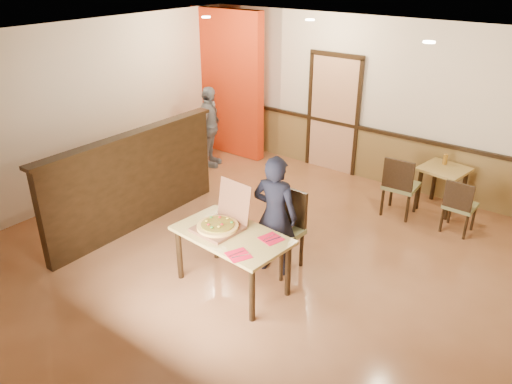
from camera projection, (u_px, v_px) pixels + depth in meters
floor at (253, 264)px, 6.57m from camera, size 7.00×7.00×0.00m
ceiling at (252, 45)px, 5.36m from camera, size 7.00×7.00×0.00m
wall_back at (377, 103)px, 8.48m from camera, size 7.00×0.00×7.00m
wall_left at (76, 114)px, 7.87m from camera, size 0.00×7.00×7.00m
wainscot_back at (371, 155)px, 8.87m from camera, size 7.00×0.04×0.90m
chair_rail_back at (373, 130)px, 8.65m from camera, size 7.00×0.06×0.06m
back_door at (333, 115)px, 9.04m from camera, size 0.90×0.06×2.10m
booth_partition at (134, 180)px, 7.19m from camera, size 0.20×3.10×1.44m
red_accent_panel at (228, 84)px, 9.70m from camera, size 1.60×0.20×2.78m
spot_a at (206, 17)px, 7.91m from camera, size 0.14×0.14×0.02m
spot_b at (310, 20)px, 7.60m from camera, size 0.14×0.14×0.02m
spot_c at (429, 42)px, 5.68m from camera, size 0.14×0.14×0.02m
main_table at (232, 242)px, 5.87m from camera, size 1.44×0.90×0.74m
diner_chair at (283, 226)px, 6.32m from camera, size 0.54×0.54×1.04m
side_chair_left at (400, 184)px, 7.56m from camera, size 0.51×0.51×0.97m
side_chair_right at (459, 205)px, 7.11m from camera, size 0.42×0.42×0.83m
side_table at (443, 178)px, 7.77m from camera, size 0.75×0.75×0.70m
diner at (275, 216)px, 6.12m from camera, size 0.64×0.49×1.57m
passerby at (209, 127)px, 9.30m from camera, size 0.67×0.97×1.52m
pizza_box at (221, 224)px, 5.90m from camera, size 0.53×0.61×0.52m
pizza at (218, 226)px, 5.87m from camera, size 0.65×0.65×0.03m
napkin_near at (238, 255)px, 5.40m from camera, size 0.31×0.31×0.01m
napkin_far at (271, 239)px, 5.71m from camera, size 0.29×0.29×0.01m
condiment at (445, 159)px, 7.79m from camera, size 0.07×0.07×0.17m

